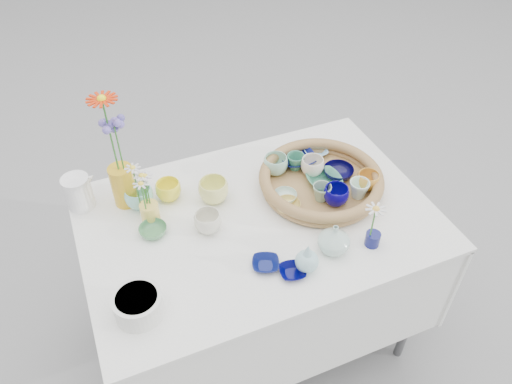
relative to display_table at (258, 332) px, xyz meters
name	(u,v)px	position (x,y,z in m)	size (l,w,h in m)	color
ground	(258,332)	(0.00, 0.00, 0.00)	(80.00, 80.00, 0.00)	#979797
display_table	(258,332)	(0.00, 0.00, 0.00)	(1.26, 0.86, 0.77)	white
wicker_tray	(321,181)	(0.28, 0.05, 0.80)	(0.47, 0.47, 0.08)	brown
tray_ceramic_0	(297,159)	(0.26, 0.21, 0.80)	(0.14, 0.14, 0.03)	#0B124F
tray_ceramic_1	(338,172)	(0.37, 0.07, 0.80)	(0.12, 0.12, 0.04)	black
tray_ceramic_2	(368,181)	(0.44, -0.03, 0.82)	(0.09, 0.09, 0.07)	gold
tray_ceramic_3	(324,180)	(0.30, 0.05, 0.80)	(0.13, 0.13, 0.03)	#3F8969
tray_ceramic_4	(322,193)	(0.24, -0.02, 0.82)	(0.07, 0.07, 0.07)	#81A587
tray_ceramic_5	(285,197)	(0.12, 0.03, 0.80)	(0.09, 0.09, 0.03)	silver
tray_ceramic_6	(276,165)	(0.15, 0.19, 0.82)	(0.10, 0.10, 0.08)	#96D2BB
tray_ceramic_7	(312,166)	(0.28, 0.12, 0.82)	(0.09, 0.09, 0.07)	white
tray_ceramic_8	(315,152)	(0.35, 0.23, 0.79)	(0.09, 0.09, 0.02)	#96D2FC
tray_ceramic_9	(336,195)	(0.28, -0.06, 0.82)	(0.09, 0.09, 0.07)	#09026E
tray_ceramic_10	(288,206)	(0.11, -0.02, 0.80)	(0.09, 0.09, 0.03)	#DCB858
tray_ceramic_11	(359,189)	(0.38, -0.06, 0.82)	(0.08, 0.08, 0.07)	silver
tray_ceramic_12	(296,162)	(0.23, 0.18, 0.82)	(0.07, 0.07, 0.06)	#388364
loose_ceramic_0	(169,191)	(-0.27, 0.22, 0.80)	(0.09, 0.09, 0.07)	yellow
loose_ceramic_1	(214,191)	(-0.12, 0.15, 0.81)	(0.11, 0.11, 0.09)	#EBEA80
loose_ceramic_2	(153,231)	(-0.37, 0.07, 0.78)	(0.10, 0.10, 0.03)	#4D8B58
loose_ceramic_3	(208,222)	(-0.19, 0.01, 0.80)	(0.10, 0.10, 0.08)	beige
loose_ceramic_4	(266,264)	(-0.07, -0.22, 0.78)	(0.09, 0.09, 0.02)	#0A1350
loose_ceramic_5	(139,197)	(-0.38, 0.22, 0.81)	(0.11, 0.11, 0.08)	#85D4C3
loose_ceramic_6	(292,272)	(0.00, -0.28, 0.78)	(0.09, 0.09, 0.02)	#030446
fluted_bowl	(138,305)	(-0.49, -0.24, 0.80)	(0.15, 0.15, 0.08)	silver
bud_vase_paleblue	(307,257)	(0.05, -0.28, 0.82)	(0.08, 0.08, 0.12)	#99C7CC
bud_vase_seafoam	(334,239)	(0.17, -0.24, 0.82)	(0.11, 0.11, 0.11)	#AFD0C2
bud_vase_cobalt	(373,239)	(0.31, -0.27, 0.79)	(0.05, 0.05, 0.05)	#101455
single_daisy	(373,222)	(0.29, -0.27, 0.88)	(0.08, 0.08, 0.14)	silver
tall_vase_yellow	(123,185)	(-0.42, 0.26, 0.85)	(0.09, 0.09, 0.16)	gold
gerbera	(111,136)	(-0.43, 0.26, 1.07)	(0.12, 0.12, 0.30)	red
hydrangea	(119,148)	(-0.41, 0.26, 1.02)	(0.07, 0.07, 0.25)	#5A51A6
white_pitcher	(78,192)	(-0.58, 0.31, 0.83)	(0.14, 0.10, 0.13)	white
daisy_cup	(150,212)	(-0.36, 0.14, 0.80)	(0.07, 0.07, 0.07)	#FFD95A
daisy_posy	(143,187)	(-0.37, 0.14, 0.92)	(0.08, 0.08, 0.17)	silver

